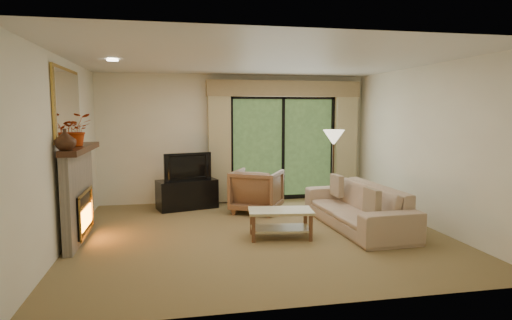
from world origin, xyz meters
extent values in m
plane|color=olive|center=(0.00, 0.00, 0.00)|extent=(5.50, 5.50, 0.00)
plane|color=silver|center=(0.00, 0.00, 2.60)|extent=(5.50, 5.50, 0.00)
plane|color=#EEE3C9|center=(0.00, 2.50, 1.30)|extent=(5.00, 0.00, 5.00)
plane|color=#EEE3C9|center=(0.00, -2.50, 1.30)|extent=(5.00, 0.00, 5.00)
plane|color=#EEE3C9|center=(-2.75, 0.00, 1.30)|extent=(0.00, 5.00, 5.00)
plane|color=#EEE3C9|center=(2.75, 0.00, 1.30)|extent=(0.00, 5.00, 5.00)
cube|color=tan|center=(-0.35, 2.34, 1.20)|extent=(0.45, 0.18, 2.35)
cube|color=tan|center=(2.35, 2.34, 1.20)|extent=(0.45, 0.18, 2.35)
cube|color=#937B53|center=(1.00, 2.36, 2.32)|extent=(3.20, 0.24, 0.32)
cube|color=black|center=(-1.03, 1.95, 0.28)|extent=(1.20, 0.78, 0.56)
imported|color=black|center=(-1.03, 1.95, 0.82)|extent=(0.91, 0.36, 0.53)
imported|color=brown|center=(0.24, 1.42, 0.40)|extent=(1.16, 1.17, 0.79)
imported|color=tan|center=(1.61, 0.06, 0.34)|extent=(1.01, 2.38, 0.68)
cube|color=brown|center=(1.53, -0.62, 0.57)|extent=(0.11, 0.37, 0.37)
cube|color=brown|center=(1.53, 0.73, 0.57)|extent=(0.11, 0.38, 0.37)
imported|color=#361D10|center=(-2.61, -0.50, 1.51)|extent=(0.34, 0.34, 0.27)
imported|color=#9B2F0B|center=(-2.61, 0.15, 1.60)|extent=(0.51, 0.48, 0.46)
camera|label=1|loc=(-1.29, -6.24, 1.86)|focal=30.00mm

